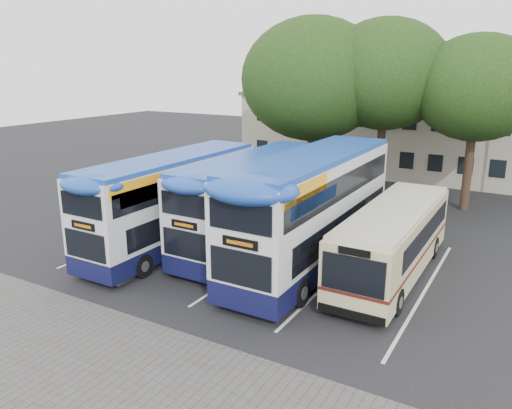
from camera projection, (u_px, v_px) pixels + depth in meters
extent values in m
plane|color=black|center=(289.00, 328.00, 16.37)|extent=(120.00, 120.00, 0.00)
cube|color=#595654|center=(137.00, 391.00, 13.17)|extent=(40.00, 6.00, 0.01)
cube|color=silver|center=(146.00, 232.00, 25.73)|extent=(0.12, 11.00, 0.01)
cube|color=silver|center=(201.00, 244.00, 24.04)|extent=(0.12, 11.00, 0.01)
cube|color=silver|center=(264.00, 258.00, 22.35)|extent=(0.12, 11.00, 0.01)
cube|color=silver|center=(338.00, 273.00, 20.66)|extent=(0.12, 11.00, 0.01)
cube|color=silver|center=(424.00, 292.00, 18.97)|extent=(0.12, 11.00, 0.01)
cube|color=#A69B85|center=(447.00, 138.00, 38.06)|extent=(32.00, 8.00, 6.00)
cube|color=#4C4C4F|center=(452.00, 97.00, 37.24)|extent=(32.40, 8.40, 0.30)
cube|color=black|center=(435.00, 163.00, 35.06)|extent=(30.00, 0.06, 1.20)
cube|color=black|center=(439.00, 123.00, 34.31)|extent=(30.00, 0.06, 1.20)
cylinder|color=black|center=(311.00, 154.00, 32.57)|extent=(0.50, 0.50, 5.50)
ellipsoid|color=black|center=(313.00, 79.00, 31.30)|extent=(9.03, 9.03, 7.67)
cylinder|color=black|center=(380.00, 155.00, 31.49)|extent=(0.50, 0.50, 5.74)
ellipsoid|color=black|center=(386.00, 74.00, 30.17)|extent=(7.86, 7.86, 6.68)
cylinder|color=black|center=(468.00, 167.00, 29.16)|extent=(0.50, 0.50, 5.23)
ellipsoid|color=black|center=(477.00, 88.00, 27.95)|extent=(7.06, 7.06, 6.00)
cube|color=#0F1139|center=(174.00, 233.00, 23.51)|extent=(2.48, 10.43, 0.79)
cube|color=silver|center=(173.00, 193.00, 22.99)|extent=(2.48, 10.43, 3.08)
cube|color=#1C47AB|center=(171.00, 159.00, 22.56)|extent=(2.43, 10.22, 0.30)
cube|color=black|center=(177.00, 209.00, 23.46)|extent=(2.52, 9.24, 0.99)
cube|color=black|center=(172.00, 179.00, 22.80)|extent=(2.52, 9.83, 0.89)
cube|color=#FFA215|center=(140.00, 185.00, 19.19)|extent=(0.02, 3.18, 0.55)
cube|color=black|center=(83.00, 226.00, 18.64)|extent=(1.19, 0.06, 0.30)
cylinder|color=black|center=(194.00, 217.00, 26.63)|extent=(0.30, 0.99, 0.99)
cylinder|color=black|center=(230.00, 224.00, 25.54)|extent=(0.30, 0.99, 0.99)
cylinder|color=black|center=(103.00, 256.00, 21.25)|extent=(0.30, 0.99, 0.99)
cylinder|color=black|center=(142.00, 266.00, 20.16)|extent=(0.30, 0.99, 0.99)
cube|color=#B8120C|center=(210.00, 176.00, 23.22)|extent=(0.02, 3.97, 0.84)
cube|color=#0F1139|center=(254.00, 232.00, 23.64)|extent=(2.46, 10.33, 0.79)
cube|color=silver|center=(254.00, 193.00, 23.12)|extent=(2.46, 10.33, 3.05)
cube|color=#1C47AB|center=(254.00, 160.00, 22.70)|extent=(2.41, 10.12, 0.30)
cube|color=black|center=(257.00, 209.00, 23.59)|extent=(2.50, 9.15, 0.98)
cube|color=black|center=(254.00, 179.00, 22.94)|extent=(2.50, 9.74, 0.89)
cube|color=#FFA215|center=(237.00, 185.00, 19.37)|extent=(0.02, 3.15, 0.54)
cube|color=black|center=(184.00, 225.00, 18.82)|extent=(1.18, 0.06, 0.30)
cylinder|color=black|center=(264.00, 217.00, 26.73)|extent=(0.30, 0.98, 0.98)
cylinder|color=black|center=(302.00, 223.00, 25.65)|extent=(0.30, 0.98, 0.98)
cylinder|color=black|center=(191.00, 254.00, 21.40)|extent=(0.30, 0.98, 0.98)
cylinder|color=black|center=(235.00, 264.00, 20.33)|extent=(0.30, 0.98, 0.98)
cube|color=#0F1139|center=(312.00, 248.00, 21.41)|extent=(2.75, 11.56, 0.88)
cube|color=silver|center=(313.00, 199.00, 20.83)|extent=(2.75, 11.56, 3.41)
cube|color=#1C47AB|center=(315.00, 158.00, 20.36)|extent=(2.70, 11.33, 0.33)
cube|color=black|center=(316.00, 219.00, 21.36)|extent=(2.79, 10.24, 1.10)
cube|color=black|center=(314.00, 181.00, 20.62)|extent=(2.79, 10.90, 0.99)
cube|color=#FFA215|center=(307.00, 190.00, 16.63)|extent=(0.02, 3.52, 0.61)
cube|color=black|center=(240.00, 243.00, 16.02)|extent=(1.32, 0.06, 0.33)
cylinder|color=black|center=(316.00, 227.00, 24.87)|extent=(0.33, 1.10, 1.10)
cylinder|color=black|center=(365.00, 235.00, 23.66)|extent=(0.33, 1.10, 1.10)
cylinder|color=black|center=(241.00, 278.00, 18.90)|extent=(0.33, 1.10, 1.10)
cylinder|color=black|center=(300.00, 292.00, 17.70)|extent=(0.33, 1.10, 1.10)
cube|color=#CABE87|center=(393.00, 240.00, 20.10)|extent=(2.40, 9.62, 2.45)
cube|color=beige|center=(396.00, 210.00, 19.76)|extent=(2.31, 9.23, 0.19)
cube|color=black|center=(397.00, 227.00, 20.39)|extent=(2.44, 7.70, 0.87)
cube|color=#561611|center=(392.00, 250.00, 20.21)|extent=(2.43, 9.64, 0.12)
cube|color=black|center=(353.00, 275.00, 15.99)|extent=(2.12, 0.06, 1.25)
cylinder|color=black|center=(337.00, 288.00, 18.18)|extent=(0.29, 0.96, 0.96)
cylinder|color=black|center=(397.00, 302.00, 17.13)|extent=(0.29, 0.96, 0.96)
cylinder|color=black|center=(385.00, 239.00, 23.31)|extent=(0.29, 0.96, 0.96)
cylinder|color=black|center=(433.00, 247.00, 22.26)|extent=(0.29, 0.96, 0.96)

